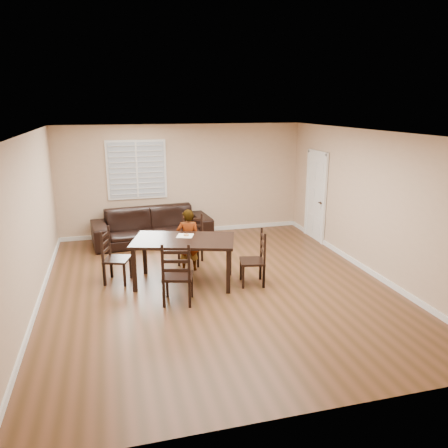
{
  "coord_description": "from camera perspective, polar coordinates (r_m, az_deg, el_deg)",
  "views": [
    {
      "loc": [
        -1.73,
        -7.05,
        3.15
      ],
      "look_at": [
        0.27,
        0.51,
        1.0
      ],
      "focal_mm": 35.0,
      "sensor_mm": 36.0,
      "label": 1
    }
  ],
  "objects": [
    {
      "name": "chair_right",
      "position": [
        7.87,
        4.57,
        -4.7
      ],
      "size": [
        0.5,
        0.52,
        1.0
      ],
      "rotation": [
        0.0,
        0.0,
        -1.76
      ],
      "color": "black",
      "rests_on": "ground"
    },
    {
      "name": "donut",
      "position": [
        7.98,
        -4.95,
        -1.39
      ],
      "size": [
        0.1,
        0.1,
        0.04
      ],
      "color": "#B0723F",
      "rests_on": "napkin"
    },
    {
      "name": "room",
      "position": [
        7.56,
        -1.06,
        5.14
      ],
      "size": [
        6.04,
        7.04,
        2.72
      ],
      "color": "tan",
      "rests_on": "ground"
    },
    {
      "name": "ground",
      "position": [
        7.91,
        -0.93,
        -8.08
      ],
      "size": [
        7.0,
        7.0,
        0.0
      ],
      "primitive_type": "plane",
      "color": "brown",
      "rests_on": "ground"
    },
    {
      "name": "sofa",
      "position": [
        10.37,
        -9.36,
        -0.24
      ],
      "size": [
        2.81,
        1.33,
        0.79
      ],
      "primitive_type": "imported",
      "rotation": [
        0.0,
        0.0,
        0.1
      ],
      "color": "black",
      "rests_on": "ground"
    },
    {
      "name": "dining_table",
      "position": [
        7.82,
        -5.28,
        -2.58
      ],
      "size": [
        2.0,
        1.48,
        0.83
      ],
      "rotation": [
        0.0,
        0.0,
        -0.3
      ],
      "color": "black",
      "rests_on": "ground"
    },
    {
      "name": "chair_near",
      "position": [
        8.97,
        -4.21,
        -2.14
      ],
      "size": [
        0.59,
        0.57,
        1.01
      ],
      "rotation": [
        0.0,
        0.0,
        -0.43
      ],
      "color": "black",
      "rests_on": "ground"
    },
    {
      "name": "chair_left",
      "position": [
        8.2,
        -14.62,
        -4.31
      ],
      "size": [
        0.55,
        0.57,
        1.01
      ],
      "rotation": [
        0.0,
        0.0,
        1.24
      ],
      "color": "black",
      "rests_on": "ground"
    },
    {
      "name": "napkin",
      "position": [
        7.99,
        -5.11,
        -1.53
      ],
      "size": [
        0.37,
        0.37,
        0.0
      ],
      "primitive_type": "cube",
      "rotation": [
        0.0,
        0.0,
        -0.35
      ],
      "color": "beige",
      "rests_on": "dining_table"
    },
    {
      "name": "child",
      "position": [
        8.47,
        -4.7,
        -2.1
      ],
      "size": [
        0.49,
        0.37,
        1.23
      ],
      "primitive_type": "imported",
      "rotation": [
        0.0,
        0.0,
        2.97
      ],
      "color": "gray",
      "rests_on": "ground"
    },
    {
      "name": "chair_far",
      "position": [
        7.04,
        -6.18,
        -7.0
      ],
      "size": [
        0.58,
        0.56,
        1.06
      ],
      "rotation": [
        0.0,
        0.0,
        2.87
      ],
      "color": "black",
      "rests_on": "ground"
    }
  ]
}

